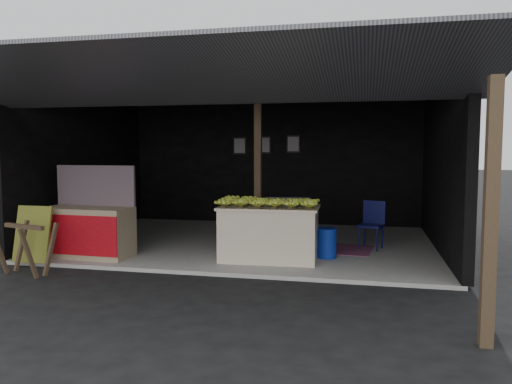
% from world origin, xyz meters
% --- Properties ---
extents(ground, '(80.00, 80.00, 0.00)m').
position_xyz_m(ground, '(0.00, 0.00, 0.00)').
color(ground, black).
rests_on(ground, ground).
extents(concrete_slab, '(7.00, 5.00, 0.06)m').
position_xyz_m(concrete_slab, '(0.00, 2.50, 0.03)').
color(concrete_slab, gray).
rests_on(concrete_slab, ground).
extents(shophouse, '(7.40, 7.29, 3.02)m').
position_xyz_m(shophouse, '(0.00, 2.82, 2.10)').
color(shophouse, black).
rests_on(shophouse, ground).
extents(banana_table, '(1.61, 1.03, 0.87)m').
position_xyz_m(banana_table, '(0.68, 1.01, 0.50)').
color(banana_table, beige).
rests_on(banana_table, concrete_slab).
extents(banana_pile, '(1.48, 0.93, 0.17)m').
position_xyz_m(banana_pile, '(0.68, 1.01, 1.01)').
color(banana_pile, yellow).
rests_on(banana_pile, banana_table).
extents(white_crate, '(0.85, 0.63, 0.89)m').
position_xyz_m(white_crate, '(0.83, 1.97, 0.51)').
color(white_crate, white).
rests_on(white_crate, concrete_slab).
extents(neighbor_stall, '(1.48, 0.71, 1.50)m').
position_xyz_m(neighbor_stall, '(-2.30, 0.60, 0.51)').
color(neighbor_stall, '#998466').
rests_on(neighbor_stall, concrete_slab).
extents(green_signboard, '(0.60, 0.24, 0.88)m').
position_xyz_m(green_signboard, '(-2.91, 0.01, 0.51)').
color(green_signboard, black).
rests_on(green_signboard, concrete_slab).
extents(sawhorse, '(0.82, 0.81, 0.75)m').
position_xyz_m(sawhorse, '(-2.62, -0.56, 0.48)').
color(sawhorse, '#483724').
rests_on(sawhorse, ground).
extents(water_barrel, '(0.31, 0.31, 0.46)m').
position_xyz_m(water_barrel, '(1.58, 1.33, 0.29)').
color(water_barrel, '#0E289D').
rests_on(water_barrel, concrete_slab).
extents(plastic_chair, '(0.50, 0.50, 0.85)m').
position_xyz_m(plastic_chair, '(2.31, 2.30, 0.56)').
color(plastic_chair, '#0B0C3E').
rests_on(plastic_chair, concrete_slab).
extents(magenta_rug, '(1.59, 1.15, 0.01)m').
position_xyz_m(magenta_rug, '(1.55, 2.10, 0.07)').
color(magenta_rug, '#6F1853').
rests_on(magenta_rug, concrete_slab).
extents(picture_frames, '(1.62, 0.04, 0.46)m').
position_xyz_m(picture_frames, '(-0.17, 4.89, 1.93)').
color(picture_frames, black).
rests_on(picture_frames, shophouse).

